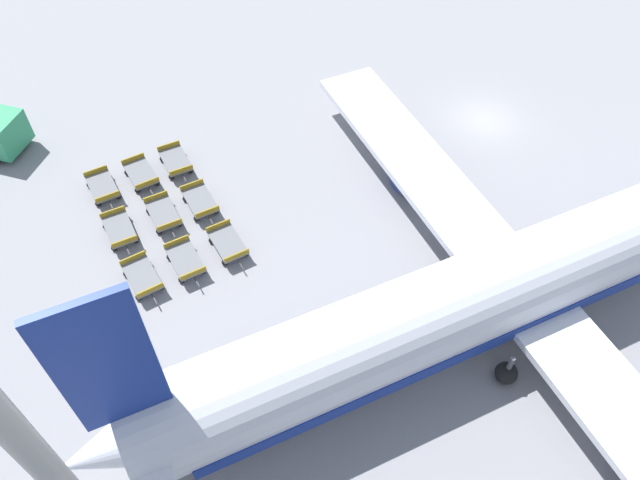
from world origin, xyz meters
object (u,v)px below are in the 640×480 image
(baggage_dolly_row_mid_a_col_c, at_px, (185,261))
(baggage_dolly_row_mid_b_col_c, at_px, (228,244))
(baggage_dolly_row_near_col_c, at_px, (142,277))
(baggage_dolly_row_mid_b_col_a, at_px, (176,161))
(baggage_dolly_row_mid_b_col_b, at_px, (200,201))
(baggage_dolly_row_near_col_b, at_px, (120,230))
(baggage_dolly_row_mid_a_col_b, at_px, (163,214))
(airplane, at_px, (541,271))
(baggage_dolly_row_mid_a_col_a, at_px, (141,174))
(baggage_dolly_row_near_col_a, at_px, (103,187))

(baggage_dolly_row_mid_a_col_c, relative_size, baggage_dolly_row_mid_b_col_c, 1.00)
(baggage_dolly_row_near_col_c, relative_size, baggage_dolly_row_mid_b_col_a, 1.00)
(baggage_dolly_row_mid_a_col_c, xyz_separation_m, baggage_dolly_row_mid_b_col_b, (-4.12, 1.59, 0.00))
(baggage_dolly_row_near_col_b, bearing_deg, baggage_dolly_row_mid_a_col_b, 100.41)
(airplane, height_order, baggage_dolly_row_mid_a_col_a, airplane)
(baggage_dolly_row_mid_a_col_c, xyz_separation_m, baggage_dolly_row_mid_b_col_a, (-8.01, 0.77, 0.00))
(baggage_dolly_row_near_col_b, xyz_separation_m, baggage_dolly_row_mid_b_col_c, (2.86, 5.61, 0.00))
(baggage_dolly_row_near_col_a, bearing_deg, baggage_dolly_row_mid_a_col_a, 100.25)
(airplane, relative_size, baggage_dolly_row_mid_b_col_a, 13.90)
(baggage_dolly_row_near_col_a, bearing_deg, baggage_dolly_row_mid_a_col_b, 43.68)
(airplane, bearing_deg, baggage_dolly_row_mid_a_col_c, -115.74)
(baggage_dolly_row_near_col_c, bearing_deg, baggage_dolly_row_mid_b_col_b, 138.92)
(airplane, xyz_separation_m, baggage_dolly_row_mid_b_col_b, (-12.04, -14.84, -2.39))
(baggage_dolly_row_near_col_b, relative_size, baggage_dolly_row_mid_b_col_b, 1.00)
(baggage_dolly_row_mid_a_col_b, distance_m, baggage_dolly_row_mid_a_col_c, 3.84)
(baggage_dolly_row_mid_b_col_b, bearing_deg, baggage_dolly_row_near_col_a, -118.94)
(baggage_dolly_row_mid_a_col_b, distance_m, baggage_dolly_row_mid_b_col_b, 2.23)
(baggage_dolly_row_near_col_b, height_order, baggage_dolly_row_mid_b_col_c, same)
(airplane, distance_m, baggage_dolly_row_mid_a_col_a, 23.72)
(baggage_dolly_row_near_col_c, xyz_separation_m, baggage_dolly_row_mid_a_col_c, (-0.41, 2.37, 0.00))
(baggage_dolly_row_mid_a_col_c, xyz_separation_m, baggage_dolly_row_mid_b_col_c, (-0.47, 2.44, 0.00))
(baggage_dolly_row_mid_a_col_b, bearing_deg, baggage_dolly_row_mid_a_col_a, -167.74)
(baggage_dolly_row_mid_a_col_a, xyz_separation_m, baggage_dolly_row_mid_a_col_b, (3.71, 0.81, 0.00))
(airplane, height_order, baggage_dolly_row_mid_b_col_c, airplane)
(baggage_dolly_row_mid_a_col_b, xyz_separation_m, baggage_dolly_row_mid_b_col_c, (3.33, 3.07, 0.00))
(baggage_dolly_row_mid_b_col_b, bearing_deg, baggage_dolly_row_mid_a_col_a, -138.26)
(baggage_dolly_row_mid_a_col_a, distance_m, baggage_dolly_row_mid_a_col_b, 3.80)
(airplane, distance_m, baggage_dolly_row_mid_a_col_b, 20.82)
(baggage_dolly_row_near_col_b, bearing_deg, baggage_dolly_row_mid_a_col_c, 43.59)
(baggage_dolly_row_near_col_a, distance_m, baggage_dolly_row_mid_b_col_a, 4.63)
(baggage_dolly_row_near_col_c, xyz_separation_m, baggage_dolly_row_mid_b_col_c, (-0.88, 4.81, 0.00))
(airplane, xyz_separation_m, baggage_dolly_row_mid_a_col_b, (-11.71, -17.05, -2.39))
(baggage_dolly_row_near_col_c, xyz_separation_m, baggage_dolly_row_mid_b_col_a, (-8.42, 3.14, 0.00))
(baggage_dolly_row_near_col_b, bearing_deg, baggage_dolly_row_mid_b_col_c, 62.99)
(baggage_dolly_row_near_col_b, distance_m, baggage_dolly_row_mid_a_col_b, 2.58)
(baggage_dolly_row_mid_a_col_c, bearing_deg, airplane, 64.26)
(baggage_dolly_row_near_col_b, bearing_deg, baggage_dolly_row_near_col_c, 12.02)
(baggage_dolly_row_near_col_c, height_order, baggage_dolly_row_mid_a_col_b, same)
(baggage_dolly_row_near_col_a, bearing_deg, airplane, 53.39)
(baggage_dolly_row_mid_b_col_c, bearing_deg, baggage_dolly_row_near_col_c, -79.65)
(baggage_dolly_row_mid_b_col_a, height_order, baggage_dolly_row_mid_b_col_b, same)
(baggage_dolly_row_mid_a_col_b, height_order, baggage_dolly_row_mid_a_col_c, same)
(baggage_dolly_row_near_col_b, relative_size, baggage_dolly_row_mid_a_col_a, 1.00)
(airplane, distance_m, baggage_dolly_row_near_col_c, 20.38)
(baggage_dolly_row_near_col_c, xyz_separation_m, baggage_dolly_row_mid_a_col_b, (-4.21, 1.75, 0.00))
(baggage_dolly_row_near_col_b, height_order, baggage_dolly_row_mid_b_col_b, same)
(airplane, xyz_separation_m, baggage_dolly_row_near_col_a, (-15.00, -20.19, -2.39))
(baggage_dolly_row_near_col_a, bearing_deg, baggage_dolly_row_near_col_b, 9.09)
(baggage_dolly_row_mid_b_col_b, distance_m, baggage_dolly_row_mid_b_col_c, 3.76)
(baggage_dolly_row_mid_a_col_a, relative_size, baggage_dolly_row_mid_a_col_b, 1.00)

